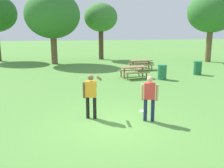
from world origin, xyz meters
name	(u,v)px	position (x,y,z in m)	size (l,w,h in m)	color
ground_plane	(116,125)	(0.00, 0.00, 0.00)	(120.00, 120.00, 0.00)	#568E3D
person_thrower	(91,93)	(-0.77, 0.82, 0.96)	(0.76, 0.63, 1.64)	black
person_catcher	(149,96)	(1.22, 0.14, 0.94)	(0.58, 0.33, 1.64)	#1E234C
frisbee	(144,111)	(1.36, 1.20, 0.01)	(0.29, 0.29, 0.03)	white
picnic_table_near	(134,70)	(2.80, 7.96, 0.56)	(1.88, 1.65, 0.77)	olive
picnic_table_far	(141,63)	(4.29, 11.13, 0.56)	(1.79, 1.53, 0.77)	olive
trash_can_beside_table	(162,72)	(4.49, 7.17, 0.48)	(0.59, 0.59, 0.96)	#237047
trash_can_further_along	(198,68)	(7.59, 8.31, 0.48)	(0.59, 0.59, 0.96)	#1E663D
tree_broad_center	(52,15)	(-2.55, 15.83, 4.36)	(4.89, 4.89, 6.47)	brown
tree_far_right	(101,18)	(2.17, 18.51, 4.24)	(3.40, 3.40, 5.75)	#4C3823
tree_slender_mid	(212,12)	(12.17, 14.63, 4.67)	(4.49, 4.49, 6.61)	brown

